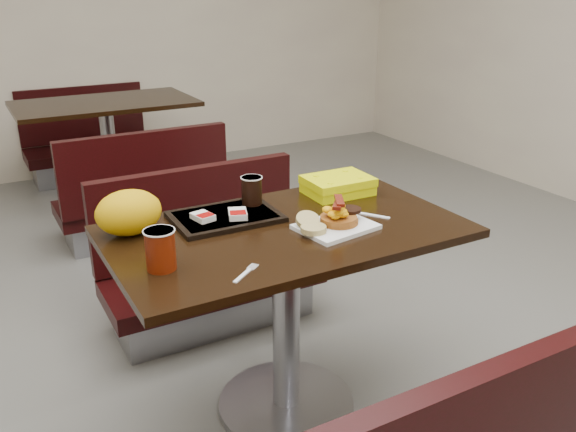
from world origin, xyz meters
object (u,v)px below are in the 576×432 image
pancake_stack (339,219)px  hashbrown_sleeve_right (238,214)px  bench_far_n (89,135)px  table_near (286,323)px  knife (365,214)px  paper_bag (129,213)px  fork (242,276)px  hashbrown_sleeve_left (203,217)px  coffee_cup_near (160,250)px  table_far (110,154)px  platter (336,227)px  clamshell (338,185)px  tray (225,217)px  bench_far_s (138,183)px  coffee_cup_far (252,190)px  bench_near_n (213,255)px

pancake_stack → hashbrown_sleeve_right: size_ratio=1.56×
bench_far_n → table_near: bearing=-90.0°
bench_far_n → hashbrown_sleeve_right: 3.20m
knife → paper_bag: size_ratio=0.83×
fork → hashbrown_sleeve_left: (0.05, 0.42, 0.03)m
coffee_cup_near → fork: coffee_cup_near is taller
table_far → fork: bearing=-95.7°
table_far → platter: 2.72m
hashbrown_sleeve_left → clamshell: size_ratio=0.31×
platter → tray: (-0.29, 0.27, 0.00)m
tray → platter: bearing=-41.0°
bench_far_n → coffee_cup_near: size_ratio=8.17×
table_far → tray: (-0.15, -2.43, 0.38)m
bench_far_s → coffee_cup_near: (-0.47, -2.00, 0.45)m
hashbrown_sleeve_left → clamshell: (0.59, 0.04, 0.01)m
platter → fork: 0.46m
pancake_stack → coffee_cup_far: size_ratio=1.27×
platter → hashbrown_sleeve_right: bearing=131.2°
bench_far_s → fork: 2.21m
table_far → knife: size_ratio=6.60×
bench_far_s → clamshell: (0.35, -1.69, 0.42)m
pancake_stack → coffee_cup_far: (-0.18, 0.31, 0.04)m
bench_far_n → paper_bag: 3.17m
pancake_stack → tray: size_ratio=0.35×
bench_near_n → fork: (-0.29, -0.96, 0.39)m
table_near → fork: (-0.29, -0.26, 0.38)m
platter → bench_near_n: bearing=91.6°
pancake_stack → paper_bag: size_ratio=0.60×
fork → clamshell: clamshell is taller
pancake_stack → clamshell: (0.19, 0.29, 0.01)m
bench_far_n → tray: tray is taller
hashbrown_sleeve_left → bench_far_s: bearing=70.4°
bench_near_n → tray: (-0.15, -0.53, 0.40)m
bench_far_s → table_near: bearing=-90.0°
bench_near_n → hashbrown_sleeve_right: 0.72m
knife → coffee_cup_far: bearing=-162.1°
fork → hashbrown_sleeve_right: hashbrown_sleeve_right is taller
pancake_stack → paper_bag: 0.70m
coffee_cup_far → bench_far_n: bearing=89.6°
platter → knife: bearing=11.2°
hashbrown_sleeve_right → bench_far_s: bearing=106.3°
platter → hashbrown_sleeve_left: size_ratio=3.17×
clamshell → bench_far_n: bearing=97.7°
knife → clamshell: clamshell is taller
table_near → knife: 0.49m
tray → clamshell: size_ratio=1.47×
fork → bench_far_s: bearing=45.7°
bench_far_n → paper_bag: bearing=-98.8°
platter → coffee_cup_near: bearing=172.1°
pancake_stack → hashbrown_sleeve_left: (-0.40, 0.25, -0.00)m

